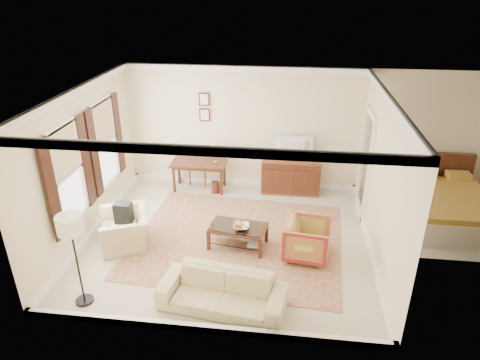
% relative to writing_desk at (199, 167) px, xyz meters
% --- Properties ---
extents(room_shell, '(5.51, 5.01, 2.91)m').
position_rel_writing_desk_xyz_m(room_shell, '(1.00, -2.08, 1.88)').
color(room_shell, beige).
rests_on(room_shell, ground).
extents(annex_bedroom, '(3.00, 2.70, 2.90)m').
position_rel_writing_desk_xyz_m(annex_bedroom, '(5.49, -0.93, -0.25)').
color(annex_bedroom, beige).
rests_on(annex_bedroom, ground).
extents(window_front, '(0.12, 1.56, 1.80)m').
position_rel_writing_desk_xyz_m(window_front, '(-1.70, -2.78, 0.96)').
color(window_front, '#CCB284').
rests_on(window_front, room_shell).
extents(window_rear, '(0.12, 1.56, 1.80)m').
position_rel_writing_desk_xyz_m(window_rear, '(-1.70, -1.18, 0.96)').
color(window_rear, '#CCB284').
rests_on(window_rear, room_shell).
extents(doorway, '(0.10, 1.12, 2.25)m').
position_rel_writing_desk_xyz_m(doorway, '(3.71, -0.58, 0.48)').
color(doorway, white).
rests_on(doorway, room_shell).
extents(rug, '(4.20, 3.68, 0.01)m').
position_rel_writing_desk_xyz_m(rug, '(1.19, -2.08, -0.59)').
color(rug, brown).
rests_on(rug, room_shell).
extents(writing_desk, '(1.29, 0.65, 0.71)m').
position_rel_writing_desk_xyz_m(writing_desk, '(0.00, 0.00, 0.00)').
color(writing_desk, '#4A2215').
rests_on(writing_desk, room_shell).
extents(desk_chair, '(0.55, 0.55, 1.05)m').
position_rel_writing_desk_xyz_m(desk_chair, '(-0.09, 0.35, -0.07)').
color(desk_chair, brown).
rests_on(desk_chair, room_shell).
extents(desk_lamp, '(0.32, 0.32, 0.50)m').
position_rel_writing_desk_xyz_m(desk_lamp, '(0.39, 0.00, 0.36)').
color(desk_lamp, silver).
rests_on(desk_lamp, writing_desk).
extents(framed_prints, '(0.25, 0.04, 0.68)m').
position_rel_writing_desk_xyz_m(framed_prints, '(0.10, 0.39, 1.35)').
color(framed_prints, '#4A2215').
rests_on(framed_prints, room_shell).
extents(sideboard, '(1.36, 0.52, 0.84)m').
position_rel_writing_desk_xyz_m(sideboard, '(2.17, 0.13, -0.17)').
color(sideboard, brown).
rests_on(sideboard, room_shell).
extents(tv, '(0.89, 0.51, 0.12)m').
position_rel_writing_desk_xyz_m(tv, '(2.17, 0.11, 0.69)').
color(tv, black).
rests_on(tv, sideboard).
extents(coffee_table, '(1.13, 0.76, 0.45)m').
position_rel_writing_desk_xyz_m(coffee_table, '(1.23, -2.31, -0.25)').
color(coffee_table, '#4A2215').
rests_on(coffee_table, room_shell).
extents(fruit_bowl, '(0.42, 0.42, 0.10)m').
position_rel_writing_desk_xyz_m(fruit_bowl, '(1.30, -2.39, -0.09)').
color(fruit_bowl, silver).
rests_on(fruit_bowl, coffee_table).
extents(book_a, '(0.28, 0.07, 0.38)m').
position_rel_writing_desk_xyz_m(book_a, '(1.01, -2.14, -0.42)').
color(book_a, brown).
rests_on(book_a, coffee_table).
extents(book_b, '(0.28, 0.07, 0.38)m').
position_rel_writing_desk_xyz_m(book_b, '(1.44, -2.41, -0.42)').
color(book_b, brown).
rests_on(book_b, coffee_table).
extents(striped_armchair, '(0.83, 0.88, 0.81)m').
position_rel_writing_desk_xyz_m(striped_armchair, '(2.51, -2.49, -0.19)').
color(striped_armchair, maroon).
rests_on(striped_armchair, room_shell).
extents(club_armchair, '(1.00, 1.19, 0.89)m').
position_rel_writing_desk_xyz_m(club_armchair, '(-0.91, -2.49, -0.15)').
color(club_armchair, beige).
rests_on(club_armchair, room_shell).
extents(backpack, '(0.35, 0.39, 0.40)m').
position_rel_writing_desk_xyz_m(backpack, '(-0.94, -2.41, 0.09)').
color(backpack, black).
rests_on(backpack, club_armchair).
extents(sofa, '(2.01, 0.84, 0.76)m').
position_rel_writing_desk_xyz_m(sofa, '(1.20, -3.99, -0.21)').
color(sofa, beige).
rests_on(sofa, room_shell).
extents(floor_lamp, '(0.39, 0.39, 1.57)m').
position_rel_writing_desk_xyz_m(floor_lamp, '(-1.00, -4.14, 0.72)').
color(floor_lamp, black).
rests_on(floor_lamp, room_shell).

